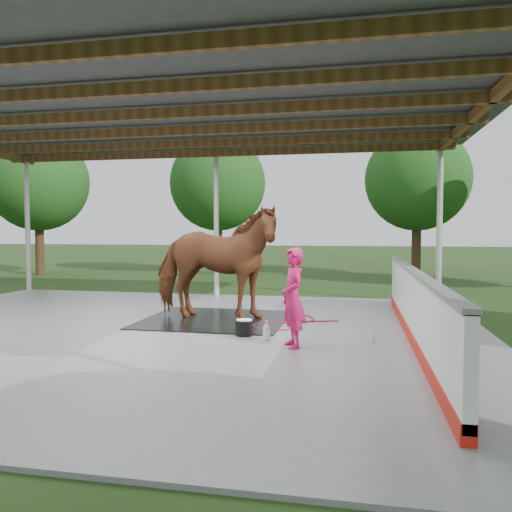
% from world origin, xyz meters
% --- Properties ---
extents(ground, '(100.00, 100.00, 0.00)m').
position_xyz_m(ground, '(0.00, 0.00, 0.00)').
color(ground, '#1E3814').
extents(concrete_slab, '(12.00, 10.00, 0.05)m').
position_xyz_m(concrete_slab, '(0.00, 0.00, 0.03)').
color(concrete_slab, slate).
rests_on(concrete_slab, ground).
extents(pavilion_structure, '(12.60, 10.60, 4.05)m').
position_xyz_m(pavilion_structure, '(0.00, -0.00, 3.97)').
color(pavilion_structure, beige).
rests_on(pavilion_structure, ground).
extents(dasher_board, '(0.16, 8.00, 1.15)m').
position_xyz_m(dasher_board, '(4.60, 0.00, 0.59)').
color(dasher_board, '#B61A0F').
rests_on(dasher_board, concrete_slab).
extents(tree_belt, '(28.00, 28.00, 5.80)m').
position_xyz_m(tree_belt, '(0.30, 0.90, 3.79)').
color(tree_belt, '#382314').
rests_on(tree_belt, ground).
extents(rubber_mat, '(2.78, 2.60, 0.02)m').
position_xyz_m(rubber_mat, '(0.95, 1.23, 0.06)').
color(rubber_mat, black).
rests_on(rubber_mat, concrete_slab).
extents(horse, '(2.68, 1.29, 2.23)m').
position_xyz_m(horse, '(0.95, 1.23, 1.18)').
color(horse, brown).
rests_on(horse, rubber_mat).
extents(handler, '(0.56, 0.65, 1.52)m').
position_xyz_m(handler, '(2.75, -0.76, 0.81)').
color(handler, '#C11451').
rests_on(handler, concrete_slab).
extents(wash_bucket, '(0.29, 0.29, 0.27)m').
position_xyz_m(wash_bucket, '(1.84, -0.10, 0.19)').
color(wash_bucket, black).
rests_on(wash_bucket, concrete_slab).
extents(soap_bottle_a, '(0.17, 0.17, 0.32)m').
position_xyz_m(soap_bottle_a, '(2.28, -0.39, 0.21)').
color(soap_bottle_a, silver).
rests_on(soap_bottle_a, concrete_slab).
extents(soap_bottle_b, '(0.13, 0.13, 0.22)m').
position_xyz_m(soap_bottle_b, '(3.93, -0.21, 0.16)').
color(soap_bottle_b, '#338CD8').
rests_on(soap_bottle_b, concrete_slab).
extents(hose_coil, '(1.53, 1.75, 0.02)m').
position_xyz_m(hose_coil, '(2.31, 1.31, 0.06)').
color(hose_coil, '#AB0C21').
rests_on(hose_coil, concrete_slab).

